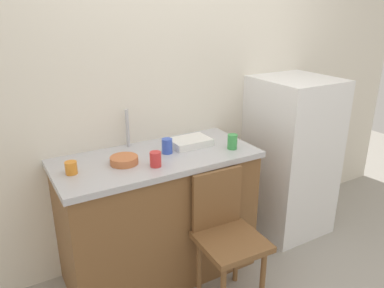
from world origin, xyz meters
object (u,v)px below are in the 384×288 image
Objects in this scene: chair at (226,233)px; cup_blue at (167,146)px; cup_red at (156,159)px; terracotta_bowl at (124,160)px; cup_green at (232,142)px; dish_tray at (190,142)px; refrigerator at (290,156)px; cup_orange at (71,168)px.

cup_blue reaches higher than chair.
terracotta_bowl is at bearing 138.85° from cup_red.
cup_green is 0.46m from cup_blue.
chair is 0.63m from cup_green.
cup_blue is (0.32, 0.03, 0.03)m from terracotta_bowl.
cup_green reaches higher than dish_tray.
cup_green is 1.10× the size of cup_red.
terracotta_bowl is 0.32m from cup_blue.
dish_tray is at bearing 8.63° from terracotta_bowl.
terracotta_bowl is 0.21m from cup_red.
cup_red is (0.16, -0.14, 0.02)m from terracotta_bowl.
dish_tray is 2.75× the size of cup_blue.
chair is 9.38× the size of cup_red.
refrigerator is 1.83m from cup_orange.
cup_orange is 0.81× the size of cup_red.
cup_red is (-0.59, -0.01, -0.00)m from cup_green.
cup_orange is at bearing -179.78° from refrigerator.
chair is at bearing -40.82° from terracotta_bowl.
dish_tray reaches higher than chair.
cup_red reaches higher than chair.
terracotta_bowl is 0.76m from cup_green.
cup_green reaches higher than chair.
cup_red is at bearing -134.80° from cup_blue.
cup_blue is (-0.21, -0.05, 0.03)m from dish_tray.
cup_red is at bearing 141.61° from chair.
chair is at bearing -92.80° from dish_tray.
cup_orange is (-1.80, -0.01, 0.30)m from refrigerator.
refrigerator reaches higher than chair.
cup_blue is (-0.43, 0.15, -0.00)m from cup_green.
refrigerator reaches higher than cup_orange.
refrigerator is 1.51m from terracotta_bowl.
refrigerator reaches higher than cup_blue.
terracotta_bowl is 1.74× the size of cup_blue.
cup_red is 0.93× the size of cup_blue.
chair is 0.66m from cup_red.
refrigerator is 4.78× the size of dish_tray.
dish_tray is at bearing 89.47° from chair.
cup_green is at bearing 53.43° from chair.
refrigerator is 1.51× the size of chair.
dish_tray is 0.53m from terracotta_bowl.
cup_orange is (-0.85, -0.06, 0.01)m from dish_tray.
cup_green is at bearing -19.69° from cup_blue.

